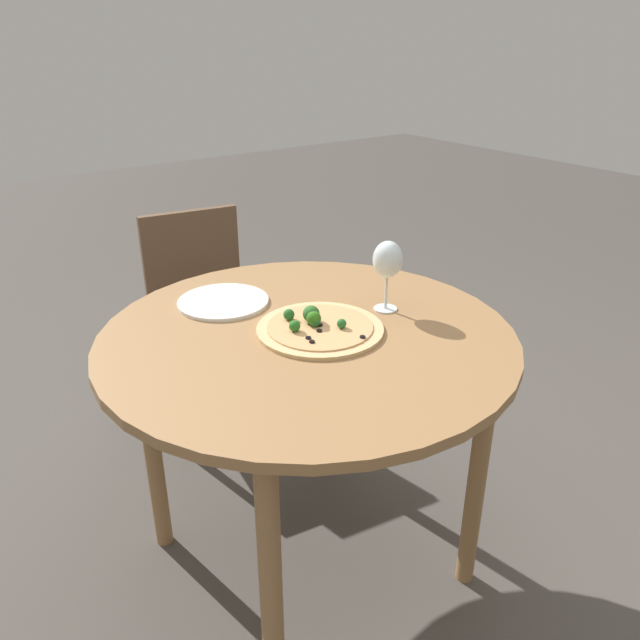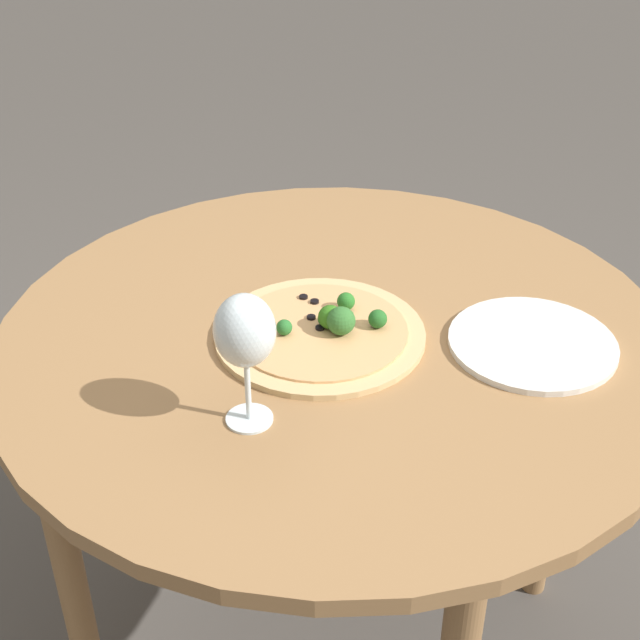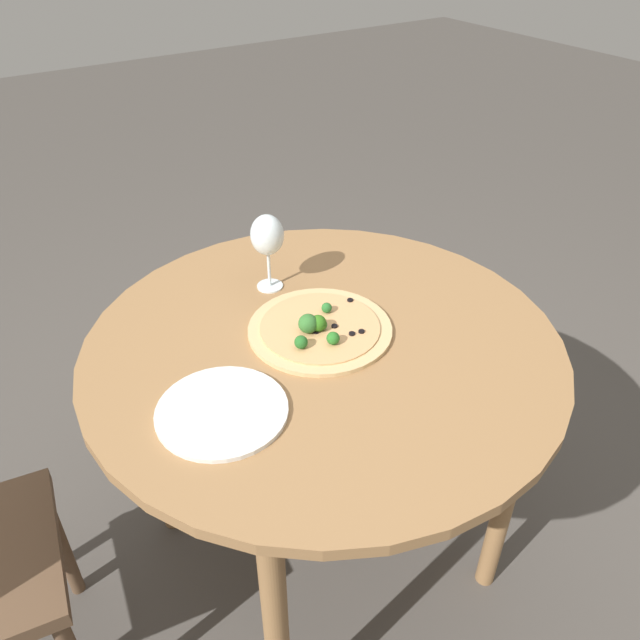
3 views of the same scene
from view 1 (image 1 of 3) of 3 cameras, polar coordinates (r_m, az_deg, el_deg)
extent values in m
plane|color=#4C4742|center=(2.03, -0.98, -20.91)|extent=(12.00, 12.00, 0.00)
cylinder|color=olive|center=(1.58, -1.17, -1.56)|extent=(1.05, 1.05, 0.03)
cylinder|color=olive|center=(1.45, -4.49, -23.68)|extent=(0.05, 0.05, 0.74)
cylinder|color=olive|center=(1.78, 14.19, -13.68)|extent=(0.05, 0.05, 0.74)
cylinder|color=olive|center=(1.90, -15.13, -10.88)|extent=(0.05, 0.05, 0.74)
cylinder|color=olive|center=(2.16, 1.05, -5.20)|extent=(0.05, 0.05, 0.74)
cube|color=brown|center=(2.42, -9.91, -0.58)|extent=(0.45, 0.45, 0.04)
cube|color=brown|center=(2.50, -11.62, 5.47)|extent=(0.38, 0.09, 0.39)
cylinder|color=brown|center=(2.35, -12.14, -7.95)|extent=(0.04, 0.04, 0.41)
cylinder|color=brown|center=(2.43, -4.44, -6.07)|extent=(0.04, 0.04, 0.41)
cylinder|color=brown|center=(2.63, -14.24, -4.27)|extent=(0.04, 0.04, 0.41)
cylinder|color=brown|center=(2.71, -7.30, -2.73)|extent=(0.04, 0.04, 0.41)
cylinder|color=tan|center=(1.58, 0.00, -0.82)|extent=(0.32, 0.32, 0.01)
cylinder|color=tan|center=(1.57, 0.00, -0.59)|extent=(0.27, 0.27, 0.00)
sphere|color=#266729|center=(1.56, 1.99, -0.33)|extent=(0.02, 0.02, 0.02)
sphere|color=#276A23|center=(1.54, -2.38, -0.52)|extent=(0.03, 0.03, 0.03)
sphere|color=#235F23|center=(1.60, -2.86, 0.51)|extent=(0.03, 0.03, 0.03)
sphere|color=#30682B|center=(1.59, -0.81, 0.58)|extent=(0.04, 0.04, 0.04)
sphere|color=#255C26|center=(1.56, -0.44, -0.19)|extent=(0.02, 0.02, 0.02)
sphere|color=#2A5425|center=(1.58, -0.78, 0.43)|extent=(0.04, 0.04, 0.04)
sphere|color=#2F6B19|center=(1.57, -0.56, 0.14)|extent=(0.04, 0.04, 0.04)
cylinder|color=black|center=(1.54, -0.07, -0.99)|extent=(0.01, 0.01, 0.00)
cylinder|color=black|center=(1.58, -0.90, -0.35)|extent=(0.01, 0.01, 0.00)
cylinder|color=black|center=(1.52, 3.91, -1.55)|extent=(0.01, 0.01, 0.00)
cylinder|color=black|center=(1.51, -1.08, -1.63)|extent=(0.01, 0.01, 0.00)
cylinder|color=black|center=(1.49, -0.74, -2.00)|extent=(0.01, 0.01, 0.00)
cylinder|color=black|center=(1.57, 0.00, -0.46)|extent=(0.01, 0.01, 0.00)
cylinder|color=silver|center=(1.71, 5.99, 1.04)|extent=(0.06, 0.06, 0.00)
cylinder|color=silver|center=(1.69, 6.07, 2.49)|extent=(0.01, 0.01, 0.09)
ellipsoid|color=silver|center=(1.65, 6.21, 5.53)|extent=(0.08, 0.08, 0.10)
cylinder|color=silver|center=(1.76, -8.84, 1.68)|extent=(0.25, 0.25, 0.01)
camera|label=2|loc=(2.47, 13.92, 26.02)|focal=50.00mm
camera|label=3|loc=(1.77, -43.52, 23.45)|focal=35.00mm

